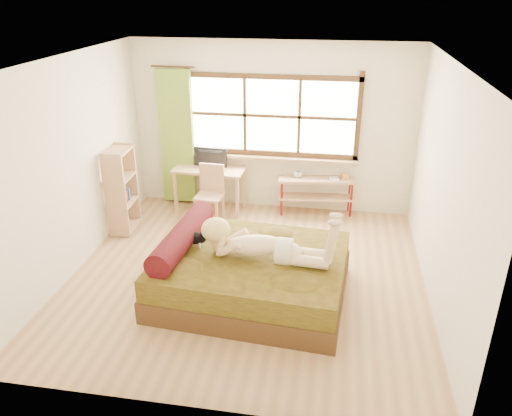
% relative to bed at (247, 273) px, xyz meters
% --- Properties ---
extents(floor, '(4.50, 4.50, 0.00)m').
position_rel_bed_xyz_m(floor, '(-0.08, 0.41, -0.30)').
color(floor, '#9E754C').
rests_on(floor, ground).
extents(ceiling, '(4.50, 4.50, 0.00)m').
position_rel_bed_xyz_m(ceiling, '(-0.08, 0.41, 2.40)').
color(ceiling, white).
rests_on(ceiling, wall_back).
extents(wall_back, '(4.50, 0.00, 4.50)m').
position_rel_bed_xyz_m(wall_back, '(-0.08, 2.66, 1.05)').
color(wall_back, silver).
rests_on(wall_back, floor).
extents(wall_front, '(4.50, 0.00, 4.50)m').
position_rel_bed_xyz_m(wall_front, '(-0.08, -1.84, 1.05)').
color(wall_front, silver).
rests_on(wall_front, floor).
extents(wall_left, '(0.00, 4.50, 4.50)m').
position_rel_bed_xyz_m(wall_left, '(-2.33, 0.41, 1.05)').
color(wall_left, silver).
rests_on(wall_left, floor).
extents(wall_right, '(0.00, 4.50, 4.50)m').
position_rel_bed_xyz_m(wall_right, '(2.17, 0.41, 1.05)').
color(wall_right, silver).
rests_on(wall_right, floor).
extents(window, '(2.80, 0.16, 1.46)m').
position_rel_bed_xyz_m(window, '(-0.08, 2.63, 1.21)').
color(window, '#FFEDBF').
rests_on(window, wall_back).
extents(curtain, '(0.55, 0.10, 2.20)m').
position_rel_bed_xyz_m(curtain, '(-1.63, 2.54, 0.85)').
color(curtain, '#5B8825').
rests_on(curtain, wall_back).
extents(bed, '(2.33, 1.93, 0.84)m').
position_rel_bed_xyz_m(bed, '(0.00, 0.00, 0.00)').
color(bed, '#33240F').
rests_on(bed, floor).
extents(woman, '(1.57, 0.56, 0.66)m').
position_rel_bed_xyz_m(woman, '(0.20, -0.05, 0.58)').
color(woman, beige).
rests_on(woman, bed).
extents(kitten, '(0.34, 0.16, 0.26)m').
position_rel_bed_xyz_m(kitten, '(-0.67, 0.10, 0.38)').
color(kitten, black).
rests_on(kitten, bed).
extents(desk, '(1.18, 0.60, 0.72)m').
position_rel_bed_xyz_m(desk, '(-1.06, 2.36, 0.32)').
color(desk, tan).
rests_on(desk, floor).
extents(monitor, '(0.56, 0.11, 0.32)m').
position_rel_bed_xyz_m(monitor, '(-1.06, 2.41, 0.58)').
color(monitor, black).
rests_on(monitor, desk).
extents(chair, '(0.43, 0.43, 0.90)m').
position_rel_bed_xyz_m(chair, '(-0.95, 1.99, 0.20)').
color(chair, tan).
rests_on(chair, floor).
extents(pipe_shelf, '(1.24, 0.46, 0.69)m').
position_rel_bed_xyz_m(pipe_shelf, '(0.69, 2.48, 0.15)').
color(pipe_shelf, tan).
rests_on(pipe_shelf, floor).
extents(cup, '(0.14, 0.14, 0.10)m').
position_rel_bed_xyz_m(cup, '(0.38, 2.48, 0.36)').
color(cup, gray).
rests_on(cup, pipe_shelf).
extents(book, '(0.18, 0.22, 0.02)m').
position_rel_bed_xyz_m(book, '(0.88, 2.48, 0.32)').
color(book, gray).
rests_on(book, pipe_shelf).
extents(bookshelf, '(0.35, 0.58, 1.29)m').
position_rel_bed_xyz_m(bookshelf, '(-2.16, 1.41, 0.36)').
color(bookshelf, tan).
rests_on(bookshelf, floor).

